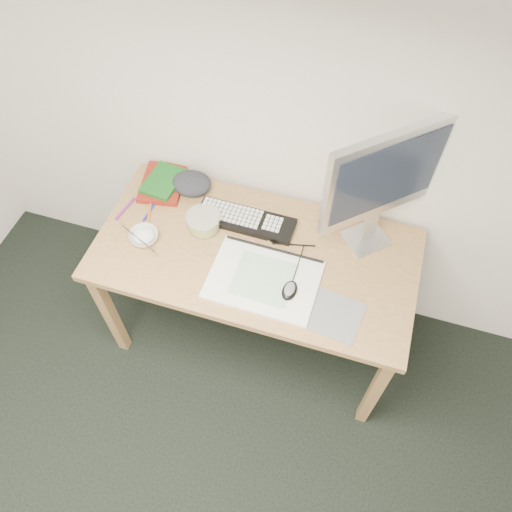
# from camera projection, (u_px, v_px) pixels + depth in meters

# --- Properties ---
(desk) EXTENTS (1.40, 0.70, 0.75)m
(desk) POSITION_uv_depth(u_px,v_px,m) (255.00, 263.00, 2.23)
(desk) COLOR tan
(desk) RESTS_ON ground
(mousepad) EXTENTS (0.24, 0.23, 0.00)m
(mousepad) POSITION_uv_depth(u_px,v_px,m) (333.00, 315.00, 1.99)
(mousepad) COLOR slate
(mousepad) RESTS_ON desk
(sketchpad) EXTENTS (0.46, 0.33, 0.01)m
(sketchpad) POSITION_uv_depth(u_px,v_px,m) (264.00, 280.00, 2.08)
(sketchpad) COLOR white
(sketchpad) RESTS_ON desk
(keyboard) EXTENTS (0.45, 0.15, 0.03)m
(keyboard) POSITION_uv_depth(u_px,v_px,m) (246.00, 220.00, 2.25)
(keyboard) COLOR black
(keyboard) RESTS_ON desk
(monitor) EXTENTS (0.41, 0.38, 0.61)m
(monitor) POSITION_uv_depth(u_px,v_px,m) (384.00, 179.00, 1.89)
(monitor) COLOR silver
(monitor) RESTS_ON desk
(mouse) EXTENTS (0.07, 0.10, 0.03)m
(mouse) POSITION_uv_depth(u_px,v_px,m) (290.00, 289.00, 2.02)
(mouse) COLOR black
(mouse) RESTS_ON sketchpad
(rice_bowl) EXTENTS (0.15, 0.15, 0.04)m
(rice_bowl) POSITION_uv_depth(u_px,v_px,m) (144.00, 237.00, 2.19)
(rice_bowl) COLOR silver
(rice_bowl) RESTS_ON desk
(chopsticks) EXTENTS (0.22, 0.11, 0.02)m
(chopsticks) POSITION_uv_depth(u_px,v_px,m) (138.00, 238.00, 2.15)
(chopsticks) COLOR silver
(chopsticks) RESTS_ON rice_bowl
(fruit_tub) EXTENTS (0.20, 0.20, 0.08)m
(fruit_tub) POSITION_uv_depth(u_px,v_px,m) (204.00, 222.00, 2.21)
(fruit_tub) COLOR #DBD54D
(fruit_tub) RESTS_ON desk
(book_red) EXTENTS (0.23, 0.29, 0.03)m
(book_red) POSITION_uv_depth(u_px,v_px,m) (163.00, 183.00, 2.38)
(book_red) COLOR maroon
(book_red) RESTS_ON desk
(book_green) EXTENTS (0.17, 0.22, 0.02)m
(book_green) POSITION_uv_depth(u_px,v_px,m) (163.00, 181.00, 2.36)
(book_green) COLOR #165A1B
(book_green) RESTS_ON book_red
(cloth_lump) EXTENTS (0.18, 0.16, 0.07)m
(cloth_lump) POSITION_uv_depth(u_px,v_px,m) (191.00, 183.00, 2.35)
(cloth_lump) COLOR #25292D
(cloth_lump) RESTS_ON desk
(pencil_pink) EXTENTS (0.15, 0.08, 0.01)m
(pencil_pink) POSITION_uv_depth(u_px,v_px,m) (265.00, 250.00, 2.17)
(pencil_pink) COLOR pink
(pencil_pink) RESTS_ON desk
(pencil_tan) EXTENTS (0.13, 0.11, 0.01)m
(pencil_tan) POSITION_uv_depth(u_px,v_px,m) (266.00, 238.00, 2.20)
(pencil_tan) COLOR tan
(pencil_tan) RESTS_ON desk
(pencil_black) EXTENTS (0.19, 0.05, 0.01)m
(pencil_black) POSITION_uv_depth(u_px,v_px,m) (293.00, 245.00, 2.18)
(pencil_black) COLOR black
(pencil_black) RESTS_ON desk
(marker_blue) EXTENTS (0.02, 0.12, 0.01)m
(marker_blue) POSITION_uv_depth(u_px,v_px,m) (149.00, 212.00, 2.29)
(marker_blue) COLOR #2222B8
(marker_blue) RESTS_ON desk
(marker_orange) EXTENTS (0.05, 0.13, 0.01)m
(marker_orange) POSITION_uv_depth(u_px,v_px,m) (149.00, 214.00, 2.28)
(marker_orange) COLOR #C26916
(marker_orange) RESTS_ON desk
(marker_purple) EXTENTS (0.04, 0.14, 0.01)m
(marker_purple) POSITION_uv_depth(u_px,v_px,m) (125.00, 209.00, 2.30)
(marker_purple) COLOR #7B2487
(marker_purple) RESTS_ON desk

